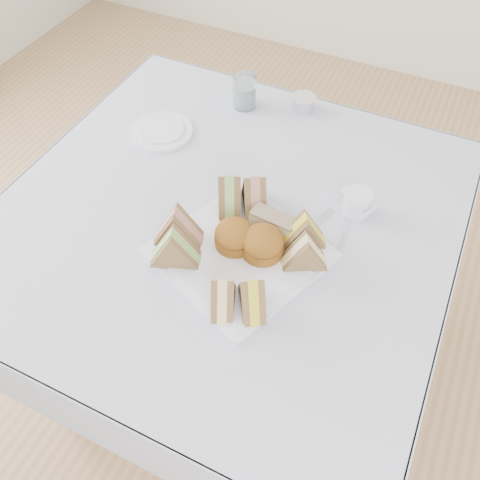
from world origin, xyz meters
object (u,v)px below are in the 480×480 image
at_px(creamer_jug, 357,202).
at_px(water_glass, 245,91).
at_px(table, 229,302).
at_px(serving_plate, 240,253).

bearing_deg(creamer_jug, water_glass, 171.32).
distance_m(table, creamer_jug, 0.50).
bearing_deg(table, creamer_jug, 26.47).
bearing_deg(table, water_glass, 108.99).
relative_size(table, water_glass, 9.73).
distance_m(water_glass, creamer_jug, 0.48).
height_order(water_glass, creamer_jug, water_glass).
relative_size(serving_plate, creamer_jug, 4.80).
xyz_separation_m(serving_plate, water_glass, (-0.22, 0.49, 0.04)).
xyz_separation_m(table, serving_plate, (0.08, -0.10, 0.38)).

